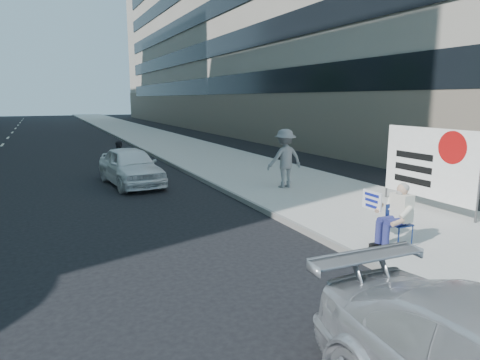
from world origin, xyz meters
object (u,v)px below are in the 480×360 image
seated_protester (395,212)px  jogger (285,159)px  protest_banner (429,163)px  motorcycle (120,160)px  white_sedan_near (131,166)px

seated_protester → jogger: size_ratio=0.66×
protest_banner → jogger: bearing=116.4°
motorcycle → protest_banner: bearing=-52.7°
jogger → motorcycle: 7.08m
protest_banner → white_sedan_near: protest_banner is taller
jogger → motorcycle: bearing=-51.0°
motorcycle → jogger: bearing=-47.4°
jogger → white_sedan_near: size_ratio=0.49×
seated_protester → jogger: (1.01, 6.03, 0.26)m
jogger → protest_banner: 4.59m
seated_protester → protest_banner: size_ratio=0.43×
seated_protester → protest_banner: 3.65m
jogger → protest_banner: bearing=115.5°
motorcycle → seated_protester: bearing=-70.2°
protest_banner → motorcycle: size_ratio=1.50×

